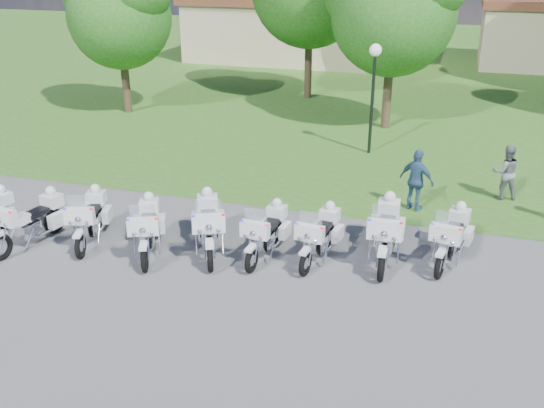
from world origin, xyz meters
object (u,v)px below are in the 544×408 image
(bystander_c, at_px, (417,181))
(motorcycle_8, at_px, (452,236))
(motorcycle_3, at_px, (147,227))
(motorcycle_6, at_px, (320,235))
(motorcycle_1, at_px, (31,220))
(motorcycle_4, at_px, (209,224))
(motorcycle_5, at_px, (267,231))
(bystander_b, at_px, (506,172))
(lamp_post, at_px, (374,71))
(motorcycle_2, at_px, (90,217))
(motorcycle_7, at_px, (386,231))

(bystander_c, bearing_deg, motorcycle_8, 136.56)
(motorcycle_8, height_order, bystander_c, bystander_c)
(motorcycle_3, height_order, motorcycle_6, motorcycle_3)
(motorcycle_1, bearing_deg, motorcycle_8, -157.60)
(motorcycle_8, distance_m, bystander_c, 3.09)
(motorcycle_3, height_order, motorcycle_8, motorcycle_3)
(motorcycle_4, bearing_deg, motorcycle_5, 164.21)
(motorcycle_4, height_order, bystander_c, bystander_c)
(motorcycle_3, relative_size, bystander_b, 1.35)
(motorcycle_3, relative_size, motorcycle_8, 0.97)
(motorcycle_6, relative_size, motorcycle_8, 0.97)
(motorcycle_1, distance_m, lamp_post, 12.45)
(motorcycle_4, relative_size, bystander_b, 1.42)
(motorcycle_1, distance_m, bystander_b, 13.47)
(motorcycle_4, bearing_deg, lamp_post, -130.16)
(motorcycle_4, distance_m, motorcycle_6, 2.77)
(motorcycle_2, relative_size, motorcycle_8, 0.97)
(motorcycle_5, distance_m, motorcycle_7, 2.90)
(motorcycle_4, relative_size, motorcycle_7, 0.91)
(motorcycle_4, height_order, motorcycle_5, motorcycle_4)
(motorcycle_4, bearing_deg, bystander_b, -164.93)
(motorcycle_3, xyz_separation_m, motorcycle_8, (7.21, 1.73, -0.01))
(motorcycle_1, height_order, motorcycle_8, motorcycle_1)
(motorcycle_3, distance_m, lamp_post, 10.59)
(motorcycle_1, bearing_deg, motorcycle_7, -157.74)
(motorcycle_3, relative_size, lamp_post, 0.57)
(motorcycle_2, bearing_deg, motorcycle_4, 169.61)
(motorcycle_6, distance_m, bystander_c, 4.19)
(motorcycle_2, height_order, motorcycle_8, motorcycle_8)
(motorcycle_4, height_order, lamp_post, lamp_post)
(motorcycle_3, relative_size, motorcycle_4, 0.95)
(motorcycle_2, height_order, lamp_post, lamp_post)
(motorcycle_2, height_order, motorcycle_3, motorcycle_3)
(motorcycle_1, relative_size, lamp_post, 0.60)
(motorcycle_3, distance_m, bystander_c, 7.67)
(motorcycle_1, bearing_deg, motorcycle_3, -161.24)
(motorcycle_3, relative_size, motorcycle_6, 1.00)
(motorcycle_6, bearing_deg, bystander_b, -122.55)
(motorcycle_4, height_order, motorcycle_7, motorcycle_7)
(lamp_post, height_order, bystander_b, lamp_post)
(motorcycle_8, bearing_deg, motorcycle_3, 25.02)
(motorcycle_2, bearing_deg, motorcycle_5, 169.94)
(lamp_post, height_order, bystander_c, lamp_post)
(motorcycle_6, bearing_deg, motorcycle_8, -158.20)
(bystander_c, bearing_deg, bystander_b, -120.05)
(motorcycle_7, xyz_separation_m, motorcycle_8, (1.53, 0.35, -0.08))
(motorcycle_7, bearing_deg, bystander_c, -101.06)
(motorcycle_8, bearing_deg, motorcycle_4, 23.32)
(bystander_c, bearing_deg, motorcycle_3, 63.00)
(motorcycle_3, bearing_deg, lamp_post, -135.79)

